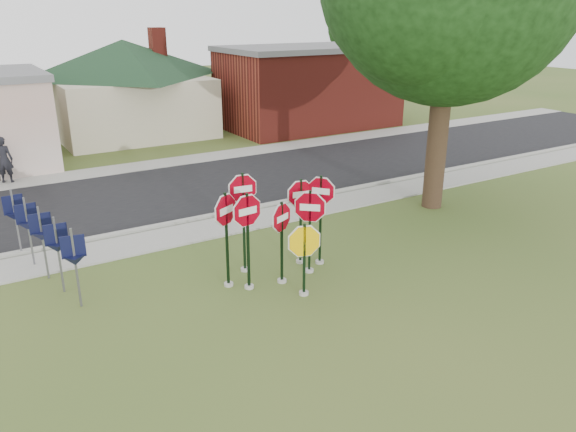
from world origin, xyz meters
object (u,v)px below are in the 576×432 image
pedestrian (4,160)px  stop_sign_yellow (304,252)px  stop_sign_center (282,232)px  stop_sign_left (248,227)px

pedestrian → stop_sign_yellow: bearing=134.3°
stop_sign_center → stop_sign_yellow: bearing=-82.4°
stop_sign_center → stop_sign_left: size_ratio=0.87×
stop_sign_yellow → pedestrian: stop_sign_yellow is taller
stop_sign_yellow → stop_sign_left: bearing=134.5°
stop_sign_center → pedestrian: size_ratio=1.22×
stop_sign_left → pedestrian: bearing=107.3°
stop_sign_center → pedestrian: (-5.05, 13.50, -0.39)m
stop_sign_yellow → pedestrian: (-5.16, 14.38, -0.16)m
stop_sign_center → stop_sign_left: (-0.89, 0.15, 0.27)m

